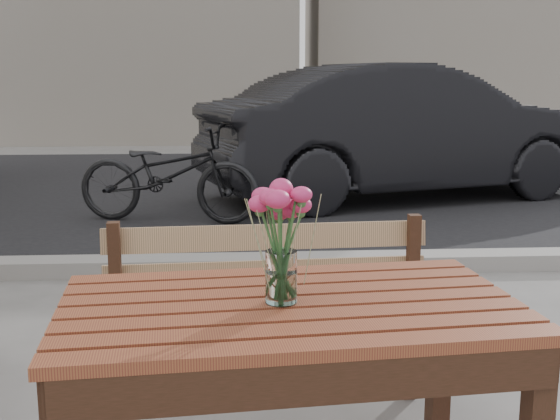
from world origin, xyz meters
name	(u,v)px	position (x,y,z in m)	size (l,w,h in m)	color
street	(267,213)	(0.00, 5.06, 0.03)	(30.00, 8.12, 0.12)	black
main_table	(290,345)	(-0.16, -0.09, 0.66)	(1.35, 0.87, 0.79)	maroon
main_bench	(270,297)	(-0.17, 0.80, 0.52)	(1.40, 0.49, 0.86)	#836243
main_vase	(281,226)	(-0.18, -0.10, 1.01)	(0.19, 0.19, 0.35)	white
parked_car	(404,132)	(1.65, 6.12, 0.78)	(1.64, 4.71, 1.55)	black
bicycle	(168,174)	(-0.97, 4.86, 0.48)	(0.63, 1.82, 0.95)	black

